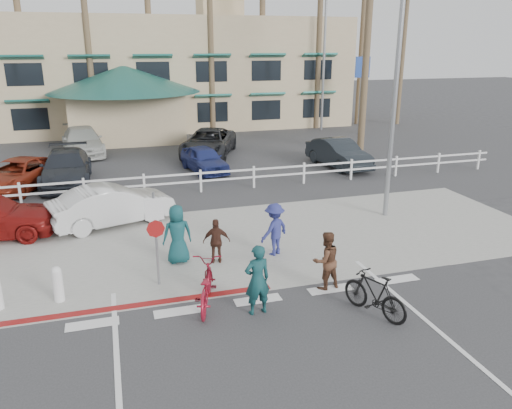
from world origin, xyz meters
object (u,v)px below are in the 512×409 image
object	(u,v)px
car_white_sedan	(112,205)
bike_red	(206,285)
bike_black	(375,294)
sign_post	(156,234)

from	to	relation	value
car_white_sedan	bike_red	bearing A→B (deg)	179.16
bike_red	bike_black	world-z (taller)	bike_red
sign_post	car_white_sedan	size ratio (longest dim) A/B	0.67
sign_post	car_white_sedan	world-z (taller)	sign_post
sign_post	bike_black	bearing A→B (deg)	-32.73
sign_post	car_white_sedan	xyz separation A→B (m)	(-1.04, 5.22, -0.74)
sign_post	car_white_sedan	bearing A→B (deg)	101.31
sign_post	bike_red	world-z (taller)	sign_post
sign_post	bike_black	world-z (taller)	sign_post
bike_red	sign_post	bearing A→B (deg)	-39.12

